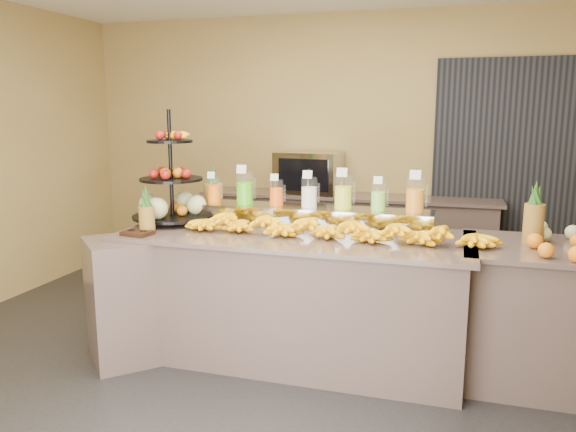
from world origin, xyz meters
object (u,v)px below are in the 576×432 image
at_px(pitcher_tray, 309,217).
at_px(banana_heap, 330,225).
at_px(right_fruit_pile, 563,237).
at_px(oven_warmer, 309,173).
at_px(condiment_caddy, 138,233).
at_px(fruit_stand, 177,194).

relative_size(pitcher_tray, banana_heap, 0.85).
bearing_deg(right_fruit_pile, oven_warmer, 138.53).
distance_m(right_fruit_pile, oven_warmer, 2.89).
xyz_separation_m(banana_heap, oven_warmer, (-0.67, 1.98, 0.14)).
relative_size(pitcher_tray, right_fruit_pile, 3.74).
xyz_separation_m(pitcher_tray, banana_heap, (0.23, -0.31, 0.01)).
relative_size(right_fruit_pile, oven_warmer, 0.75).
height_order(pitcher_tray, banana_heap, banana_heap).
xyz_separation_m(banana_heap, condiment_caddy, (-1.32, -0.34, -0.07)).
bearing_deg(pitcher_tray, banana_heap, -52.93).
relative_size(fruit_stand, oven_warmer, 1.34).
relative_size(fruit_stand, condiment_caddy, 4.40).
bearing_deg(banana_heap, fruit_stand, 173.04).
height_order(pitcher_tray, condiment_caddy, pitcher_tray).
bearing_deg(pitcher_tray, right_fruit_pile, -7.92).
xyz_separation_m(pitcher_tray, condiment_caddy, (-1.09, -0.64, -0.06)).
xyz_separation_m(pitcher_tray, oven_warmer, (-0.44, 1.67, 0.14)).
distance_m(banana_heap, oven_warmer, 2.09).
height_order(right_fruit_pile, oven_warmer, oven_warmer).
xyz_separation_m(banana_heap, right_fruit_pile, (1.49, 0.07, 0.00)).
xyz_separation_m(right_fruit_pile, oven_warmer, (-2.16, 1.91, 0.14)).
height_order(pitcher_tray, oven_warmer, oven_warmer).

